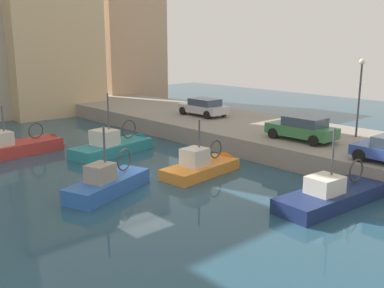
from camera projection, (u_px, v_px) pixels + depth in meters
name	position (u px, v px, depth m)	size (l,w,h in m)	color
water_surface	(141.00, 179.00, 23.07)	(80.00, 80.00, 0.00)	navy
quay_wall	(277.00, 137.00, 30.41)	(9.00, 56.00, 1.20)	gray
fishing_boat_orange	(205.00, 170.00, 24.21)	(5.60, 2.38, 3.85)	orange
fishing_boat_teal	(117.00, 150.00, 28.71)	(6.56, 3.07, 4.82)	teal
fishing_boat_navy	(338.00, 200.00, 19.75)	(6.94, 2.51, 4.32)	navy
fishing_boat_blue	(113.00, 189.00, 21.22)	(5.65, 3.31, 4.00)	#2D60B7
fishing_boat_red	(18.00, 152.00, 28.21)	(7.15, 2.76, 4.12)	#BC3833
parked_car_green	(302.00, 128.00, 26.54)	(2.00, 4.24, 1.45)	#387547
parked_car_silver	(203.00, 107.00, 35.42)	(2.06, 4.20, 1.39)	#B7B7BC
quay_streetlamp	(360.00, 85.00, 26.95)	(0.36, 0.36, 4.83)	#38383D
waterfront_building_west	(125.00, 38.00, 52.16)	(8.21, 6.44, 14.93)	tan
waterfront_building_central	(42.00, 47.00, 43.63)	(9.30, 9.32, 13.07)	#D1B284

